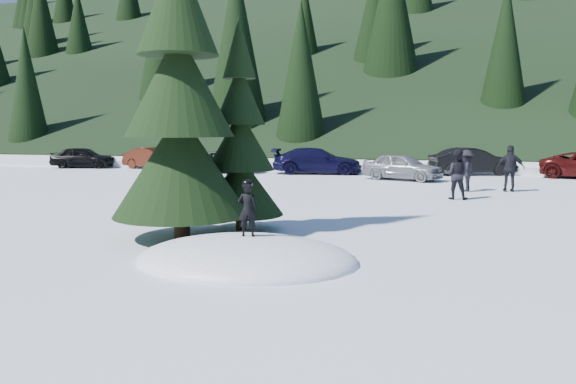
% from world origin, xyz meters
% --- Properties ---
extents(ground, '(200.00, 200.00, 0.00)m').
position_xyz_m(ground, '(0.00, 0.00, 0.00)').
color(ground, white).
rests_on(ground, ground).
extents(snow_mound, '(4.48, 3.52, 0.96)m').
position_xyz_m(snow_mound, '(0.00, 0.00, 0.00)').
color(snow_mound, white).
rests_on(snow_mound, ground).
extents(forest_hillside, '(200.00, 60.00, 25.00)m').
position_xyz_m(forest_hillside, '(0.00, 54.00, 12.50)').
color(forest_hillside, black).
rests_on(forest_hillside, ground).
extents(spruce_tall, '(3.20, 3.20, 8.60)m').
position_xyz_m(spruce_tall, '(-2.20, 1.80, 3.32)').
color(spruce_tall, black).
rests_on(spruce_tall, ground).
extents(spruce_short, '(2.20, 2.20, 5.37)m').
position_xyz_m(spruce_short, '(-1.20, 3.20, 2.10)').
color(spruce_short, black).
rests_on(spruce_short, ground).
extents(child_skier, '(0.43, 0.32, 1.07)m').
position_xyz_m(child_skier, '(-0.01, 0.13, 1.02)').
color(child_skier, black).
rests_on(child_skier, snow_mound).
extents(adult_0, '(0.95, 0.77, 1.83)m').
position_xyz_m(adult_0, '(4.47, 10.90, 0.91)').
color(adult_0, black).
rests_on(adult_0, ground).
extents(adult_1, '(1.12, 0.49, 1.90)m').
position_xyz_m(adult_1, '(6.72, 13.93, 0.95)').
color(adult_1, black).
rests_on(adult_1, ground).
extents(adult_2, '(0.96, 1.25, 1.71)m').
position_xyz_m(adult_2, '(4.99, 13.63, 0.86)').
color(adult_2, black).
rests_on(adult_2, ground).
extents(car_0, '(4.22, 2.27, 1.36)m').
position_xyz_m(car_0, '(-18.02, 21.39, 0.68)').
color(car_0, black).
rests_on(car_0, ground).
extents(car_1, '(4.24, 2.27, 1.33)m').
position_xyz_m(car_1, '(-13.26, 21.80, 0.66)').
color(car_1, '#3C150A').
rests_on(car_1, ground).
extents(car_2, '(4.73, 2.73, 1.24)m').
position_xyz_m(car_2, '(-8.02, 19.98, 0.62)').
color(car_2, '#4F5057').
rests_on(car_2, ground).
extents(car_3, '(5.23, 2.67, 1.45)m').
position_xyz_m(car_3, '(-2.57, 20.57, 0.73)').
color(car_3, black).
rests_on(car_3, ground).
extents(car_4, '(4.27, 2.97, 1.35)m').
position_xyz_m(car_4, '(2.25, 17.94, 0.68)').
color(car_4, gray).
rests_on(car_4, ground).
extents(car_5, '(4.79, 2.90, 1.49)m').
position_xyz_m(car_5, '(5.82, 21.88, 0.74)').
color(car_5, black).
rests_on(car_5, ground).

